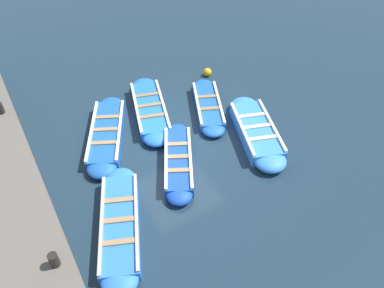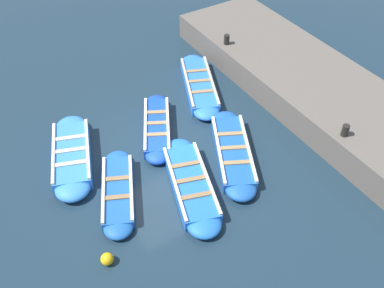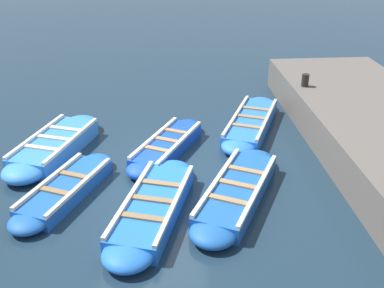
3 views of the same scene
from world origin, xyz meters
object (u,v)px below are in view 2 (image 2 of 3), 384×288
object	(u,v)px
boat_stern_in	(199,85)
buoy_orange_near	(107,259)
bollard_north	(227,39)
bollard_mid_north	(345,130)
boat_broadside	(233,152)
boat_tucked	(72,155)
boat_near_quay	(118,191)
boat_outer_right	(191,184)
boat_centre	(157,127)

from	to	relation	value
boat_stern_in	buoy_orange_near	xyz separation A→B (m)	(5.50, 4.66, -0.02)
bollard_north	bollard_mid_north	size ratio (longest dim) A/B	1.00
boat_broadside	boat_stern_in	world-z (taller)	same
boat_broadside	boat_tucked	world-z (taller)	boat_tucked
bollard_north	bollard_mid_north	distance (m)	5.71
boat_near_quay	boat_outer_right	size ratio (longest dim) A/B	0.84
boat_tucked	bollard_north	bearing A→B (deg)	-165.16
boat_tucked	boat_stern_in	distance (m)	5.08
boat_broadside	bollard_north	world-z (taller)	bollard_north
boat_broadside	boat_tucked	size ratio (longest dim) A/B	1.02
boat_near_quay	bollard_mid_north	bearing A→B (deg)	161.06
boat_stern_in	bollard_north	world-z (taller)	bollard_north
boat_tucked	bollard_mid_north	bearing A→B (deg)	148.96
boat_tucked	boat_centre	bearing A→B (deg)	176.51
boat_tucked	buoy_orange_near	size ratio (longest dim) A/B	11.77
bollard_north	buoy_orange_near	size ratio (longest dim) A/B	1.14
boat_stern_in	buoy_orange_near	world-z (taller)	boat_stern_in
boat_centre	boat_outer_right	bearing A→B (deg)	82.42
bollard_north	boat_tucked	bearing A→B (deg)	14.84
boat_near_quay	boat_stern_in	xyz separation A→B (m)	(-4.41, -2.90, 0.03)
boat_stern_in	boat_outer_right	bearing A→B (deg)	54.71
bollard_north	buoy_orange_near	world-z (taller)	bollard_north
boat_stern_in	bollard_north	bearing A→B (deg)	-155.12
boat_broadside	boat_centre	distance (m)	2.53
bollard_mid_north	buoy_orange_near	world-z (taller)	bollard_mid_north
boat_tucked	boat_broadside	bearing A→B (deg)	150.29
boat_near_quay	bollard_north	xyz separation A→B (m)	(-6.02, -3.64, 0.94)
boat_broadside	bollard_mid_north	bearing A→B (deg)	146.93
boat_tucked	bollard_mid_north	size ratio (longest dim) A/B	10.36
boat_stern_in	bollard_north	distance (m)	2.00
bollard_mid_north	buoy_orange_near	distance (m)	7.19
boat_tucked	buoy_orange_near	world-z (taller)	boat_tucked
boat_centre	boat_stern_in	distance (m)	2.57
boat_outer_right	bollard_north	bearing A→B (deg)	-133.55
bollard_north	boat_broadside	bearing A→B (deg)	57.82
boat_broadside	bollard_north	bearing A→B (deg)	-122.18
bollard_mid_north	boat_centre	bearing A→B (deg)	-44.27
boat_centre	boat_near_quay	xyz separation A→B (m)	(2.12, 1.73, -0.02)
bollard_mid_north	boat_tucked	bearing A→B (deg)	-31.04
boat_stern_in	bollard_mid_north	size ratio (longest dim) A/B	10.82
boat_centre	boat_outer_right	distance (m)	2.57
boat_broadside	buoy_orange_near	size ratio (longest dim) A/B	11.99
boat_broadside	boat_centre	world-z (taller)	boat_broadside
bollard_north	bollard_mid_north	xyz separation A→B (m)	(0.00, 5.71, 0.00)
boat_broadside	boat_near_quay	distance (m)	3.50
boat_tucked	boat_stern_in	bearing A→B (deg)	-168.67
boat_broadside	boat_outer_right	bearing A→B (deg)	13.56
boat_broadside	bollard_north	distance (m)	4.87
boat_centre	bollard_mid_north	bearing A→B (deg)	135.73
boat_centre	boat_tucked	bearing A→B (deg)	-3.49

